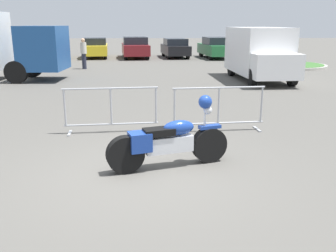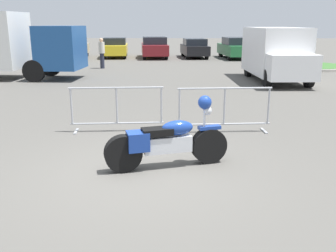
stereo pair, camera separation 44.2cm
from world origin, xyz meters
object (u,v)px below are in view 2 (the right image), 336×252
Objects in this scene: parked_car_yellow at (115,47)px; pedestrian at (102,52)px; parked_car_green at (236,48)px; parked_car_tan at (73,48)px; delivery_van at (276,53)px; parked_car_blue at (35,48)px; crowd_barrier_far at (224,109)px; crowd_barrier_near at (117,109)px; parked_car_maroon at (154,47)px; motorcycle at (167,141)px; parked_car_black at (194,48)px.

pedestrian is (0.44, -7.19, 0.19)m from parked_car_yellow.
parked_car_tan is at bearing 83.85° from parked_car_green.
delivery_van is 1.15× the size of parked_car_yellow.
pedestrian reaches higher than parked_car_blue.
crowd_barrier_far is 0.49× the size of parked_car_yellow.
parked_car_green is at bearing -97.25° from parked_car_blue.
parked_car_green is 2.73× the size of pedestrian.
parked_car_tan is 11.89m from parked_car_green.
delivery_van reaches higher than parked_car_yellow.
crowd_barrier_far is at bearing 0.00° from crowd_barrier_near.
parked_car_blue is at bearing -129.77° from delivery_van.
parked_car_yellow is 0.95× the size of parked_car_maroon.
pedestrian reaches higher than parked_car_green.
parked_car_tan is at bearing 108.19° from crowd_barrier_near.
parked_car_yellow is at bearing -145.20° from delivery_van.
parked_car_yellow is at bearing 79.16° from parked_car_green.
parked_car_black is at bearing 69.11° from motorcycle.
parked_car_maroon reaches higher than parked_car_blue.
delivery_van is 18.73m from parked_car_blue.
parked_car_yellow is at bearing 82.55° from parked_car_black.
pedestrian is (-2.91, 12.79, 0.37)m from crowd_barrier_near.
parked_car_maroon is (-1.64, 21.89, 0.29)m from motorcycle.
parked_car_tan is 7.29m from pedestrian.
delivery_van is (5.71, 8.32, 0.69)m from crowd_barrier_near.
delivery_van reaches higher than parked_car_tan.
parked_car_black is at bearing -167.94° from delivery_van.
crowd_barrier_far is at bearing -169.74° from pedestrian.
parked_car_black is at bearing 72.48° from parked_car_green.
pedestrian is (6.38, -6.72, 0.21)m from parked_car_blue.
crowd_barrier_near is 0.47× the size of parked_car_green.
delivery_van reaches higher than parked_car_green.
motorcycle is 1.00× the size of crowd_barrier_far.
motorcycle reaches higher than crowd_barrier_near.
parked_car_blue is at bearing 30.76° from pedestrian.
pedestrian reaches higher than motorcycle.
delivery_van is at bearing 68.99° from crowd_barrier_far.
crowd_barrier_near is 0.48× the size of parked_car_tan.
delivery_van reaches higher than parked_car_blue.
parked_car_tan is at bearing 87.68° from parked_car_black.
pedestrian is (-5.43, 12.79, 0.37)m from crowd_barrier_far.
parked_car_black reaches higher than crowd_barrier_far.
parked_car_green reaches higher than crowd_barrier_far.
delivery_van is 1.09× the size of parked_car_maroon.
motorcycle is 1.29× the size of pedestrian.
parked_car_maroon is at bearing 80.20° from parked_car_green.
motorcycle is 24.19m from parked_car_blue.
parked_car_green is at bearing 61.25° from motorcycle.
parked_car_maroon is at bearing -33.08° from pedestrian.
delivery_van is (3.20, 8.32, 0.69)m from crowd_barrier_far.
parked_car_maroon reaches higher than parked_car_yellow.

